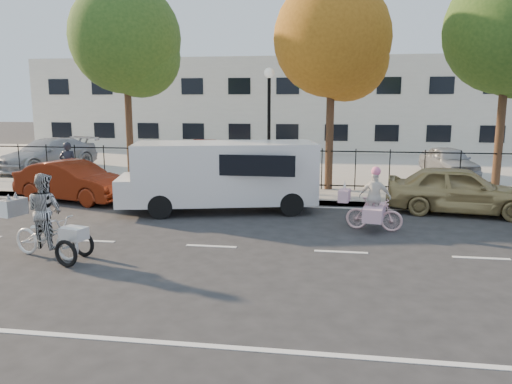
% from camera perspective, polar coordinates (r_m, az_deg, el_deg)
% --- Properties ---
extents(ground, '(120.00, 120.00, 0.00)m').
position_cam_1_polar(ground, '(11.79, -5.13, -6.21)').
color(ground, '#333334').
extents(road_markings, '(60.00, 9.52, 0.01)m').
position_cam_1_polar(road_markings, '(11.79, -5.13, -6.18)').
color(road_markings, silver).
rests_on(road_markings, ground).
extents(curb, '(60.00, 0.10, 0.15)m').
position_cam_1_polar(curb, '(16.57, -1.02, -1.00)').
color(curb, '#A8A399').
rests_on(curb, ground).
extents(sidewalk, '(60.00, 2.20, 0.15)m').
position_cam_1_polar(sidewalk, '(17.59, -0.45, -0.32)').
color(sidewalk, '#A8A399').
rests_on(sidewalk, ground).
extents(parking_lot, '(60.00, 15.60, 0.15)m').
position_cam_1_polar(parking_lot, '(26.31, 2.60, 3.29)').
color(parking_lot, '#A8A399').
rests_on(parking_lot, ground).
extents(iron_fence, '(58.00, 0.06, 1.50)m').
position_cam_1_polar(iron_fence, '(18.53, 0.08, 2.82)').
color(iron_fence, black).
rests_on(iron_fence, sidewalk).
extents(building, '(34.00, 10.00, 6.00)m').
position_cam_1_polar(building, '(36.07, 4.33, 9.88)').
color(building, silver).
rests_on(building, ground).
extents(lamppost, '(0.36, 0.36, 4.33)m').
position_cam_1_polar(lamppost, '(17.90, 1.50, 9.65)').
color(lamppost, black).
rests_on(lamppost, sidewalk).
extents(street_sign, '(0.85, 0.06, 1.80)m').
position_cam_1_polar(street_sign, '(18.44, -5.81, 4.34)').
color(street_sign, black).
rests_on(street_sign, sidewalk).
extents(zebra_trike, '(2.17, 1.23, 1.86)m').
position_cam_1_polar(zebra_trike, '(11.68, -22.88, -3.53)').
color(zebra_trike, white).
rests_on(zebra_trike, ground).
extents(unicorn_bike, '(1.71, 1.22, 1.69)m').
position_cam_1_polar(unicorn_bike, '(13.36, 13.26, -1.68)').
color(unicorn_bike, '#F5BABF').
rests_on(unicorn_bike, ground).
extents(white_van, '(6.30, 3.23, 2.11)m').
position_cam_1_polar(white_van, '(15.28, -3.92, 2.14)').
color(white_van, white).
rests_on(white_van, ground).
extents(red_sedan, '(4.33, 2.45, 1.35)m').
position_cam_1_polar(red_sedan, '(17.89, -20.18, 1.16)').
color(red_sedan, '#601C0B').
rests_on(red_sedan, ground).
extents(gold_sedan, '(4.44, 2.31, 1.44)m').
position_cam_1_polar(gold_sedan, '(16.15, 22.22, 0.25)').
color(gold_sedan, tan).
rests_on(gold_sedan, ground).
extents(pedestrian, '(0.72, 0.61, 1.68)m').
position_cam_1_polar(pedestrian, '(20.02, -20.68, 2.98)').
color(pedestrian, black).
rests_on(pedestrian, sidewalk).
extents(lot_car_a, '(3.48, 5.37, 1.45)m').
position_cam_1_polar(lot_car_a, '(25.26, -22.70, 4.00)').
color(lot_car_a, '#A3A5AB').
rests_on(lot_car_a, parking_lot).
extents(lot_car_b, '(3.50, 5.25, 1.34)m').
position_cam_1_polar(lot_car_b, '(21.32, -4.94, 3.57)').
color(lot_car_b, silver).
rests_on(lot_car_b, parking_lot).
extents(lot_car_d, '(2.17, 3.93, 1.26)m').
position_cam_1_polar(lot_car_d, '(22.94, 21.16, 3.30)').
color(lot_car_d, '#9C9FA3').
rests_on(lot_car_d, parking_lot).
extents(tree_west, '(4.31, 4.31, 7.90)m').
position_cam_1_polar(tree_west, '(20.86, -14.27, 16.12)').
color(tree_west, '#442D1D').
rests_on(tree_west, ground).
extents(tree_mid, '(4.13, 4.13, 7.57)m').
position_cam_1_polar(tree_mid, '(18.42, 9.14, 16.36)').
color(tree_mid, '#442D1D').
rests_on(tree_mid, ground).
extents(tree_east, '(4.25, 4.25, 7.79)m').
position_cam_1_polar(tree_east, '(19.34, 27.24, 15.53)').
color(tree_east, '#442D1D').
rests_on(tree_east, ground).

